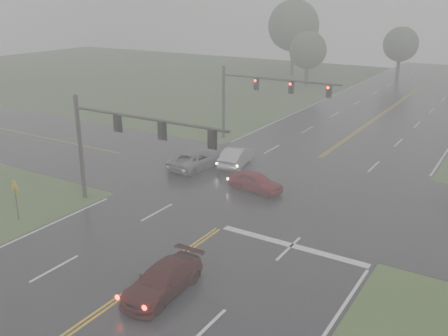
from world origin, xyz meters
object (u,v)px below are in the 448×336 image
Objects in this scene: car_grey at (197,168)px; signal_gantry_far at (257,92)px; sedan_red at (255,191)px; sedan_silver at (236,166)px; signal_gantry_near at (119,135)px; sedan_maroon at (163,293)px.

signal_gantry_far is at bearing -88.45° from car_grey.
sedan_red is at bearing 168.04° from car_grey.
sedan_red is at bearing 123.12° from sedan_silver.
sedan_silver is at bearing -74.69° from signal_gantry_far.
signal_gantry_near is 17.68m from signal_gantry_far.
signal_gantry_near is at bearing 97.46° from car_grey.
signal_gantry_far is (-8.16, 23.96, 4.76)m from sedan_maroon.
signal_gantry_near is (0.45, -8.86, 4.85)m from car_grey.
sedan_maroon is 17.43m from car_grey.
car_grey is at bearing -93.00° from signal_gantry_far.
signal_gantry_near is at bearing -90.04° from signal_gantry_far.
signal_gantry_near reaches higher than sedan_silver.
car_grey is 10.03m from signal_gantry_far.
signal_gantry_near is 1.01× the size of signal_gantry_far.
signal_gantry_far reaches higher than car_grey.
car_grey is at bearing 118.47° from sedan_maroon.
sedan_maroon is 1.16× the size of sedan_red.
sedan_silver is 12.23m from signal_gantry_near.
signal_gantry_far reaches higher than sedan_silver.
sedan_silver is at bearing 51.22° from sedan_red.
car_grey is 0.45× the size of signal_gantry_near.
signal_gantry_near is (-1.82, -11.07, 4.85)m from sedan_silver.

